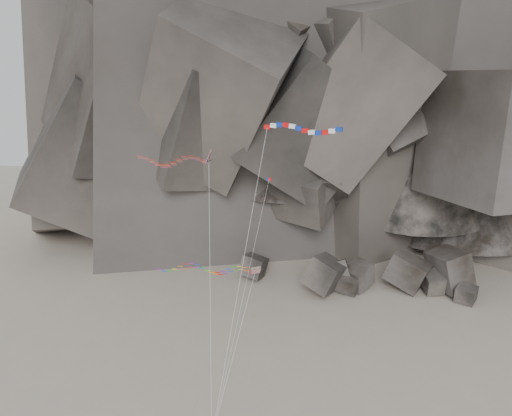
% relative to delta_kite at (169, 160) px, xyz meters
% --- Properties ---
extents(ground, '(260.00, 260.00, 0.00)m').
position_rel_delta_kite_xyz_m(ground, '(6.55, -3.52, -28.15)').
color(ground, gray).
rests_on(ground, ground).
extents(headland, '(110.00, 70.00, 84.00)m').
position_rel_delta_kite_xyz_m(headland, '(6.55, 66.48, 13.85)').
color(headland, '#524943').
rests_on(headland, ground).
extents(boulder_field, '(42.47, 13.24, 9.05)m').
position_rel_delta_kite_xyz_m(boulder_field, '(28.10, 29.47, -25.70)').
color(boulder_field, '#47423F').
rests_on(boulder_field, ground).
extents(delta_kite, '(12.84, 14.79, 28.03)m').
position_rel_delta_kite_xyz_m(delta_kite, '(0.00, 0.00, 0.00)').
color(delta_kite, red).
rests_on(delta_kite, ground).
extents(banner_kite, '(11.92, 11.27, 31.45)m').
position_rel_delta_kite_xyz_m(banner_kite, '(15.91, -4.09, 4.18)').
color(banner_kite, red).
rests_on(banner_kite, ground).
extents(parafoil_kite, '(12.57, 11.36, 14.98)m').
position_rel_delta_kite_xyz_m(parafoil_kite, '(4.86, -3.55, -11.99)').
color(parafoil_kite, gold).
rests_on(parafoil_kite, ground).
extents(pennant_kite, '(4.02, 14.28, 24.67)m').
position_rel_delta_kite_xyz_m(pennant_kite, '(11.04, -3.29, -8.00)').
color(pennant_kite, red).
rests_on(pennant_kite, ground).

